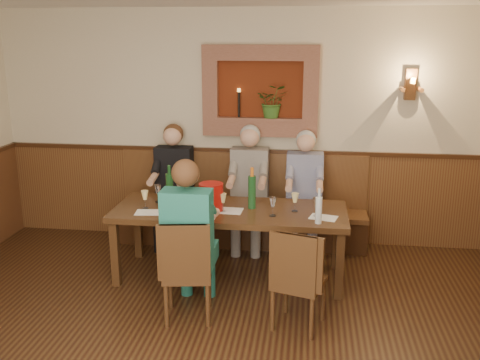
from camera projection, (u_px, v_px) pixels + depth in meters
The scene contains 28 objects.
room_shell at pixel (186, 131), 3.45m from camera, with size 6.04×6.04×2.82m.
wainscoting at pixel (191, 312), 3.79m from camera, with size 6.02×6.02×1.15m.
wall_niche at pixel (264, 95), 6.26m from camera, with size 1.36×0.30×1.06m.
wall_sconce at pixel (411, 85), 6.00m from camera, with size 0.25×0.20×0.35m.
dining_table at pixel (230, 216), 5.54m from camera, with size 2.40×0.90×0.75m.
bench at pixel (241, 218), 6.53m from camera, with size 3.00×0.45×1.11m.
chair_near_left at pixel (188, 289), 4.80m from camera, with size 0.48×0.48×0.96m.
chair_near_right at pixel (298, 299), 4.65m from camera, with size 0.51×0.51×0.92m.
person_bench_left at pixel (173, 196), 6.46m from camera, with size 0.44×0.54×1.47m.
person_bench_mid at pixel (249, 198), 6.34m from camera, with size 0.44×0.54×1.48m.
person_bench_right at pixel (304, 202), 6.27m from camera, with size 0.42×0.52×1.43m.
person_chair_front at pixel (190, 249), 4.84m from camera, with size 0.44×0.54×1.47m.
spittoon_bucket at pixel (211, 197), 5.45m from camera, with size 0.25×0.25×0.28m, color #B9110B.
wine_bottle_green_a at pixel (252, 191), 5.50m from camera, with size 0.09×0.09×0.43m.
wine_bottle_green_b at pixel (170, 188), 5.66m from camera, with size 0.09×0.09×0.42m.
water_bottle at pixel (319, 209), 5.06m from camera, with size 0.07×0.07×0.35m.
tasting_sheet_a at pixel (149, 212), 5.41m from camera, with size 0.27×0.19×0.00m, color white.
tasting_sheet_b at pixel (227, 211), 5.46m from camera, with size 0.31×0.22×0.00m, color white.
tasting_sheet_c at pixel (323, 217), 5.25m from camera, with size 0.26×0.19×0.00m, color white.
tasting_sheet_d at pixel (203, 217), 5.28m from camera, with size 0.27×0.19×0.00m, color white.
wine_glass_0 at pixel (316, 207), 5.27m from camera, with size 0.08×0.08×0.19m, color white, non-canonical shape.
wine_glass_1 at pixel (201, 196), 5.62m from camera, with size 0.08×0.08×0.19m, color white, non-canonical shape.
wine_glass_2 at pixel (223, 203), 5.41m from camera, with size 0.08×0.08×0.19m, color #FAE795, non-canonical shape.
wine_glass_3 at pixel (171, 202), 5.43m from camera, with size 0.08×0.08×0.19m, color #FAE795, non-canonical shape.
wine_glass_4 at pixel (295, 202), 5.42m from camera, with size 0.08×0.08×0.19m, color #FAE795, non-canonical shape.
wine_glass_5 at pixel (145, 200), 5.51m from camera, with size 0.08×0.08×0.19m, color #FAE795, non-canonical shape.
wine_glass_6 at pixel (273, 207), 5.28m from camera, with size 0.08×0.08×0.19m, color white, non-canonical shape.
wine_glass_7 at pixel (158, 194), 5.72m from camera, with size 0.08×0.08×0.19m, color white, non-canonical shape.
Camera 1 is at (0.79, -3.34, 2.49)m, focal length 40.00 mm.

